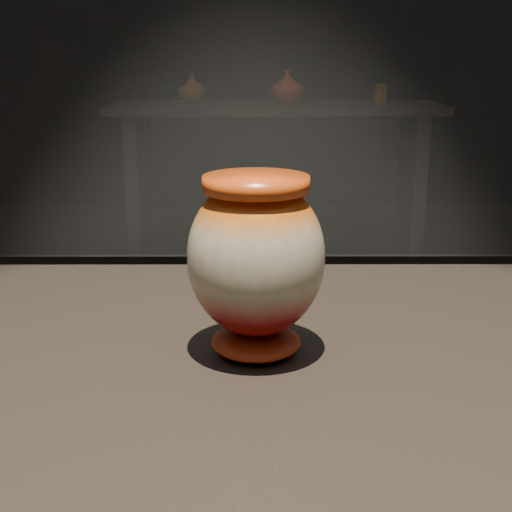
% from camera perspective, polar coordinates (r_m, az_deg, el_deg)
% --- Properties ---
extents(main_vase, '(0.18, 0.18, 0.20)m').
position_cam_1_polar(main_vase, '(0.77, 0.00, -0.26)').
color(main_vase, maroon).
rests_on(main_vase, display_plinth).
extents(back_shelf, '(2.00, 0.60, 0.90)m').
position_cam_1_polar(back_shelf, '(4.42, 1.55, 8.68)').
color(back_shelf, black).
rests_on(back_shelf, ground).
extents(back_vase_left, '(0.19, 0.19, 0.17)m').
position_cam_1_polar(back_vase_left, '(4.43, -5.12, 13.20)').
color(back_vase_left, '#985516').
rests_on(back_vase_left, back_shelf).
extents(back_vase_mid, '(0.26, 0.26, 0.20)m').
position_cam_1_polar(back_vase_mid, '(4.33, 2.52, 13.34)').
color(back_vase_mid, maroon).
rests_on(back_vase_mid, back_shelf).
extents(back_vase_right, '(0.08, 0.08, 0.12)m').
position_cam_1_polar(back_vase_right, '(4.42, 9.91, 12.65)').
color(back_vase_right, '#985516').
rests_on(back_vase_right, back_shelf).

